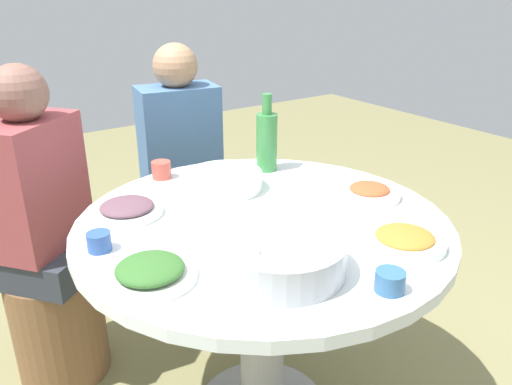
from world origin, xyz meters
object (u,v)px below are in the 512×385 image
Objects in this scene: round_dining_table at (263,269)px; soup_bowl at (225,181)px; rice_bowl at (282,255)px; stool_for_diner_left at (59,323)px; dish_stirfry at (369,192)px; green_bottle at (267,140)px; tea_cup_near at (390,281)px; tea_cup_side at (99,242)px; tea_cup_far at (161,170)px; dish_tofu_braise at (405,240)px; diner_right at (180,145)px; diner_left at (36,193)px; stool_for_diner_right at (186,251)px; dish_eggplant at (127,209)px; dish_greens at (150,272)px.

soup_bowl is at bearing -7.15° from round_dining_table.
rice_bowl reaches higher than round_dining_table.
round_dining_table is at bearing -141.09° from stool_for_diner_left.
green_bottle is at bearing 17.14° from dish_stirfry.
stool_for_diner_left is at bearing 25.49° from tea_cup_near.
tea_cup_side is (0.09, 0.47, 0.20)m from round_dining_table.
tea_cup_side is (-0.40, 0.37, -0.01)m from tea_cup_far.
dish_tofu_braise is at bearing -103.39° from rice_bowl.
diner_right is at bearing -39.30° from tea_cup_side.
dish_tofu_braise is at bearing -57.88° from tea_cup_near.
diner_left is 1.71× the size of stool_for_diner_right.
stool_for_diner_right is 0.59× the size of diner_right.
dish_tofu_braise is 0.50× the size of stool_for_diner_right.
dish_eggplant is 0.95m from stool_for_diner_right.
diner_left reaches higher than stool_for_diner_left.
dish_stirfry is 1.14m from diner_left.
rice_bowl reaches higher than dish_stirfry.
dish_eggplant is at bearing 50.23° from round_dining_table.
green_bottle is at bearing -55.62° from dish_greens.
soup_bowl is 0.33× the size of diner_right.
stool_for_diner_right is (0.22, -0.67, -0.54)m from diner_left.
green_bottle reaches higher than dish_eggplant.
diner_left is (-0.00, 0.00, 0.54)m from stool_for_diner_left.
stool_for_diner_left is at bearing 56.34° from soup_bowl.
dish_eggplant is at bearing 41.16° from dish_tofu_braise.
tea_cup_far is 0.44m from diner_right.
soup_bowl is 1.14× the size of dish_eggplant.
dish_greens is (-0.06, 0.81, 0.00)m from dish_stirfry.
diner_right is (0.86, -0.15, 0.16)m from round_dining_table.
round_dining_table is at bearing 169.79° from diner_right.
dish_stirfry is (0.21, -0.53, -0.03)m from rice_bowl.
stool_for_diner_left is (0.69, 0.90, -0.57)m from dish_stirfry.
stool_for_diner_right is at bearing -5.74° from tea_cup_near.
diner_left is (0.14, 0.41, -0.04)m from tea_cup_far.
diner_right is at bearing -71.52° from diner_left.
soup_bowl reaches higher than stool_for_diner_right.
dish_greens is (-0.39, 0.45, -0.01)m from soup_bowl.
diner_right is (0.22, -0.67, 0.00)m from diner_left.
tea_cup_side is at bearing 40.43° from tea_cup_near.
tea_cup_near is at bearing 174.26° from diner_right.
dish_stirfry is at bearing -41.59° from tea_cup_near.
stool_for_diner_right is (0.92, 0.24, -0.57)m from dish_stirfry.
round_dining_table is at bearing 2.35° from tea_cup_near.
diner_left is (0.90, 0.38, -0.06)m from rice_bowl.
green_bottle is at bearing -111.69° from tea_cup_far.
round_dining_table is at bearing 32.03° from dish_tofu_braise.
round_dining_table is 5.14× the size of dish_eggplant.
rice_bowl is 0.98m from diner_left.
stool_for_diner_right is (0.36, -0.26, -0.58)m from tea_cup_far.
tea_cup_side is 0.08× the size of diner_left.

